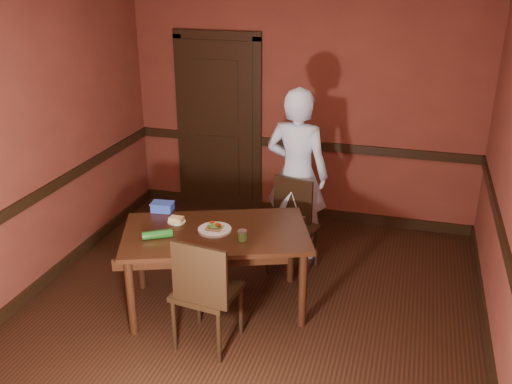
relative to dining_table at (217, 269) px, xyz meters
The scene contains 20 objects.
floor 0.49m from the dining_table, 25.12° to the right, with size 4.00×4.50×0.01m, color black.
wall_back 2.35m from the dining_table, 82.00° to the left, with size 4.00×0.02×2.70m, color maroon.
wall_front 2.60m from the dining_table, 82.92° to the right, with size 4.00×0.02×2.70m, color maroon.
wall_left 1.97m from the dining_table, behind, with size 0.02×4.50×2.70m, color maroon.
dado_back 2.18m from the dining_table, 81.94° to the left, with size 4.00×0.03×0.10m, color black.
dado_left 1.78m from the dining_table, behind, with size 0.03×4.50×0.10m, color black.
dado_right 2.35m from the dining_table, ahead, with size 0.03×4.50×0.10m, color black.
baseboard_back 2.14m from the dining_table, 81.94° to the left, with size 4.00×0.03×0.12m, color black.
baseboard_left 1.72m from the dining_table, behind, with size 0.03×4.50×0.12m, color black.
baseboard_right 2.31m from the dining_table, ahead, with size 0.03×4.50×0.12m, color black.
door 2.31m from the dining_table, 108.71° to the left, with size 1.05×0.07×2.20m.
dining_table is the anchor object (origin of this frame).
chair_far 0.96m from the dining_table, 58.59° to the left, with size 0.42×0.42×0.90m, color black, non-canonical shape.
chair_near 0.54m from the dining_table, 78.45° to the right, with size 0.46×0.46×0.98m, color black, non-canonical shape.
person 1.36m from the dining_table, 68.98° to the left, with size 0.64×0.42×1.77m, color silver.
sandwich_plate 0.39m from the dining_table, 146.94° to the left, with size 0.29×0.29×0.07m.
sauce_jar 0.50m from the dining_table, 19.81° to the right, with size 0.08×0.08×0.09m.
cheese_saucer 0.56m from the dining_table, 169.18° to the left, with size 0.16×0.16×0.05m.
food_tub 0.78m from the dining_table, 156.76° to the left, with size 0.21×0.16×0.08m.
wrapped_veg 0.64m from the dining_table, 148.81° to the right, with size 0.07×0.07×0.25m, color #164C14.
Camera 1 is at (1.24, -3.97, 2.89)m, focal length 40.00 mm.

